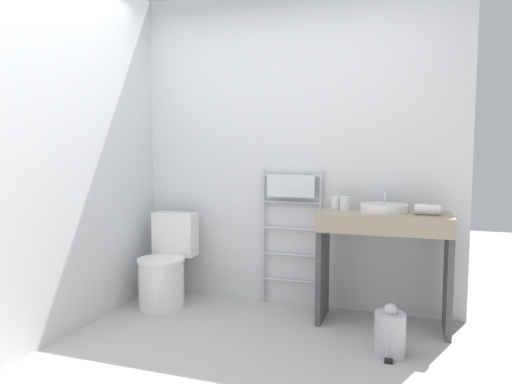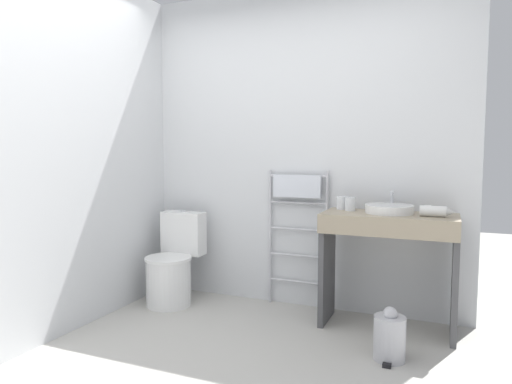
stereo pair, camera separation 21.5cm
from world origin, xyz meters
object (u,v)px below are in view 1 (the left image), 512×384
at_px(sink_basin, 384,208).
at_px(towel_radiator, 291,209).
at_px(toilet, 165,269).
at_px(cup_near_edge, 345,203).
at_px(hair_dryer, 429,210).
at_px(trash_bin, 390,333).
at_px(cup_near_wall, 336,202).

bearing_deg(sink_basin, towel_radiator, 166.66).
bearing_deg(toilet, towel_radiator, 17.79).
relative_size(cup_near_edge, hair_dryer, 0.44).
bearing_deg(hair_dryer, cup_near_edge, 171.73).
height_order(towel_radiator, cup_near_edge, towel_radiator).
distance_m(toilet, trash_bin, 1.87).
bearing_deg(cup_near_edge, sink_basin, -6.34).
distance_m(towel_radiator, hair_dryer, 1.08).
relative_size(toilet, towel_radiator, 0.68).
distance_m(cup_near_wall, hair_dryer, 0.69).
bearing_deg(cup_near_edge, cup_near_wall, 143.47).
relative_size(towel_radiator, sink_basin, 3.32).
xyz_separation_m(towel_radiator, hair_dryer, (1.05, -0.23, 0.06)).
relative_size(toilet, cup_near_edge, 7.61).
height_order(cup_near_edge, trash_bin, cup_near_edge).
relative_size(towel_radiator, hair_dryer, 4.96).
distance_m(cup_near_edge, trash_bin, 1.01).
xyz_separation_m(cup_near_wall, cup_near_edge, (0.08, -0.06, 0.00)).
distance_m(sink_basin, cup_near_edge, 0.29).
bearing_deg(sink_basin, trash_bin, -81.37).
distance_m(toilet, hair_dryer, 2.13).
height_order(sink_basin, hair_dryer, hair_dryer).
distance_m(toilet, cup_near_wall, 1.51).
xyz_separation_m(hair_dryer, trash_bin, (-0.22, -0.49, -0.73)).
xyz_separation_m(cup_near_edge, hair_dryer, (0.59, -0.09, -0.01)).
bearing_deg(towel_radiator, sink_basin, -13.34).
height_order(cup_near_wall, trash_bin, cup_near_wall).
bearing_deg(trash_bin, hair_dryer, 65.24).
xyz_separation_m(cup_near_wall, trash_bin, (0.45, -0.63, -0.74)).
bearing_deg(toilet, hair_dryer, 2.47).
height_order(sink_basin, cup_near_edge, cup_near_edge).
xyz_separation_m(cup_near_wall, hair_dryer, (0.67, -0.14, -0.01)).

